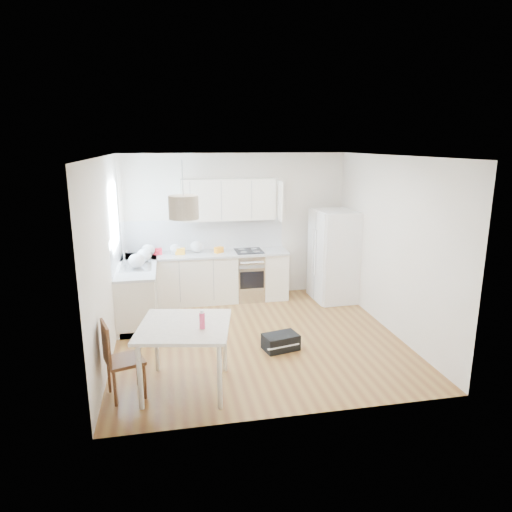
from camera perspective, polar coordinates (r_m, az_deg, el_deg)
The scene contains 29 objects.
floor at distance 7.05m, azimuth 0.17°, elevation -10.11°, with size 4.20×4.20×0.00m, color brown.
ceiling at distance 6.44m, azimuth 0.19°, elevation 12.39°, with size 4.20×4.20×0.00m, color white.
wall_back at distance 8.65m, azimuth -2.56°, elevation 3.77°, with size 4.20×4.20×0.00m, color silver.
wall_left at distance 6.55m, azimuth -18.14°, elevation -0.23°, with size 4.20×4.20×0.00m, color silver.
wall_right at distance 7.32m, azimuth 16.53°, elevation 1.33°, with size 4.20×4.20×0.00m, color silver.
window_glassblock at distance 7.59m, azimuth -17.30°, elevation 4.79°, with size 0.02×1.00×1.00m, color #BFE0F9.
cabinets_back at distance 8.50m, azimuth -6.20°, elevation -2.79°, with size 3.00×0.60×0.88m, color white.
cabinets_left at distance 7.92m, azimuth -14.51°, elevation -4.43°, with size 0.60×1.80×0.88m, color white.
counter_back at distance 8.38m, azimuth -6.28°, elevation 0.22°, with size 3.02×0.64×0.04m, color silver.
counter_left at distance 7.79m, azimuth -14.71°, elevation -1.21°, with size 0.64×1.82×0.04m, color silver.
backsplash_back at distance 8.60m, azimuth -6.51°, elevation 2.69°, with size 3.00×0.01×0.58m, color white.
backsplash_left at distance 7.74m, azimuth -17.02°, elevation 0.90°, with size 0.01×1.80×0.58m, color white.
upper_cabinets at distance 8.39m, azimuth -3.46°, elevation 7.07°, with size 1.70×0.32×0.75m, color white.
range_oven at distance 8.60m, azimuth -0.88°, elevation -2.51°, with size 0.50×0.61×0.88m, color #BABCBF, non-canonical shape.
sink at distance 7.74m, azimuth -14.74°, elevation -1.20°, with size 0.50×0.80×0.16m, color #BABCBF, non-canonical shape.
refrigerator at distance 8.58m, azimuth 9.77°, elevation 0.06°, with size 0.82×0.85×1.69m, color white, non-canonical shape.
dining_table at distance 5.47m, azimuth -8.92°, elevation -9.38°, with size 1.22×1.22×0.82m.
dining_chair at distance 5.57m, azimuth -16.04°, elevation -12.22°, with size 0.39×0.39×0.94m, color #472915, non-canonical shape.
drink_bottle at distance 5.26m, azimuth -6.76°, elevation -7.87°, with size 0.06×0.06×0.22m, color #E7406B.
gym_bag at distance 6.64m, azimuth 3.11°, elevation -10.67°, with size 0.49×0.32×0.22m, color black.
pendant_lamp at distance 5.16m, azimuth -9.04°, elevation 6.03°, with size 0.34×0.34×0.26m, color #B5A58B.
grocery_bag_a at distance 8.33m, azimuth -13.32°, elevation 0.74°, with size 0.24×0.20×0.21m, color silver.
grocery_bag_b at distance 8.36m, azimuth -10.05°, elevation 0.85°, with size 0.21×0.17×0.18m, color silver.
grocery_bag_c at distance 8.42m, azimuth -7.42°, elevation 1.15°, with size 0.24×0.20×0.22m, color silver.
grocery_bag_d at distance 7.95m, azimuth -13.82°, elevation 0.11°, with size 0.25×0.21×0.22m, color silver.
grocery_bag_e at distance 7.57m, azimuth -14.71°, elevation -0.58°, with size 0.26×0.22×0.23m, color silver.
snack_orange at distance 8.37m, azimuth -4.67°, elevation 0.77°, with size 0.16×0.10×0.11m, color orange.
snack_yellow at distance 8.33m, azimuth -9.46°, elevation 0.59°, with size 0.17×0.11×0.12m, color orange.
snack_red at distance 8.40m, azimuth -12.24°, elevation 0.56°, with size 0.16×0.10×0.11m, color red.
Camera 1 is at (-1.27, -6.32, 2.87)m, focal length 32.00 mm.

